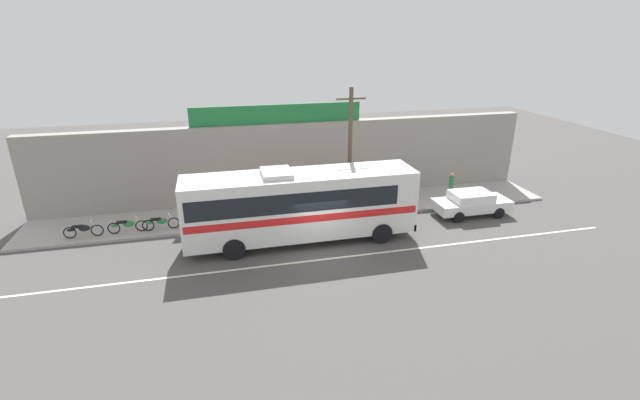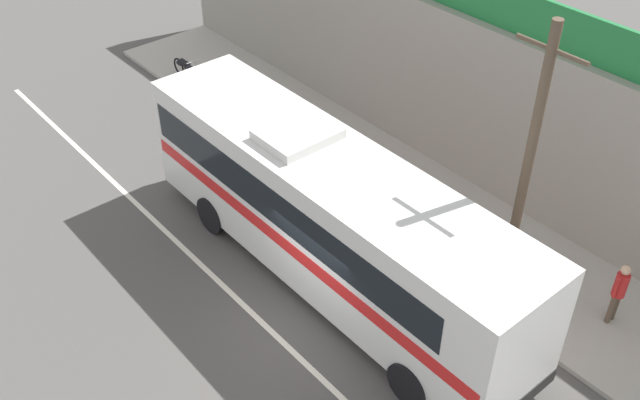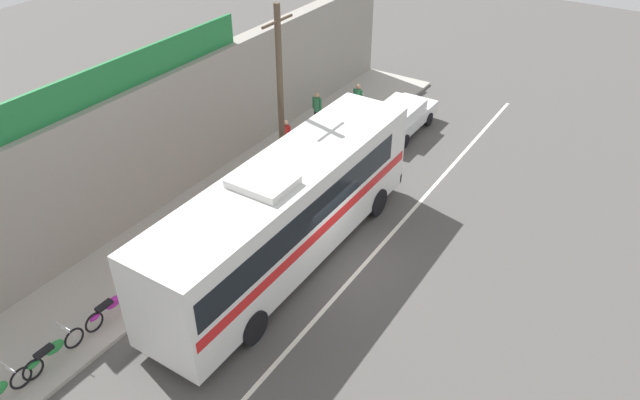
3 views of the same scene
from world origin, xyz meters
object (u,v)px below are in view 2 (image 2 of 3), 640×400
at_px(motorcycle_purple, 290,136).
at_px(pedestrian_by_curb, 619,290).
at_px(motorcycle_blue, 251,111).
at_px(intercity_bus, 328,211).
at_px(motorcycle_red, 223,91).
at_px(motorcycle_orange, 188,69).
at_px(utility_pole, 526,172).

relative_size(motorcycle_purple, pedestrian_by_curb, 1.16).
bearing_deg(motorcycle_blue, intercity_bus, -21.47).
height_order(intercity_bus, motorcycle_blue, intercity_bus).
xyz_separation_m(motorcycle_red, pedestrian_by_curb, (13.97, 1.17, 0.54)).
distance_m(intercity_bus, motorcycle_red, 9.09).
relative_size(motorcycle_purple, motorcycle_orange, 1.02).
relative_size(utility_pole, motorcycle_orange, 3.73).
height_order(intercity_bus, utility_pole, utility_pole).
bearing_deg(motorcycle_purple, pedestrian_by_curb, 6.49).
bearing_deg(motorcycle_orange, motorcycle_blue, 0.46).
relative_size(motorcycle_orange, pedestrian_by_curb, 1.14).
xyz_separation_m(motorcycle_orange, pedestrian_by_curb, (16.06, 1.22, 0.54)).
xyz_separation_m(motorcycle_blue, motorcycle_red, (-1.64, 0.03, 0.00)).
distance_m(intercity_bus, utility_pole, 4.56).
height_order(intercity_bus, motorcycle_purple, intercity_bus).
xyz_separation_m(intercity_bus, motorcycle_red, (-8.54, 2.74, -1.50)).
bearing_deg(motorcycle_orange, pedestrian_by_curb, 4.36).
xyz_separation_m(motorcycle_blue, motorcycle_purple, (1.98, 0.02, 0.00)).
bearing_deg(motorcycle_blue, pedestrian_by_curb, 5.53).
distance_m(motorcycle_blue, motorcycle_purple, 1.98).
relative_size(motorcycle_blue, motorcycle_red, 0.97).
distance_m(motorcycle_orange, pedestrian_by_curb, 16.12).
bearing_deg(motorcycle_orange, utility_pole, -0.51).
relative_size(motorcycle_blue, motorcycle_purple, 0.98).
relative_size(intercity_bus, motorcycle_purple, 5.89).
relative_size(utility_pole, motorcycle_purple, 3.66).
bearing_deg(pedestrian_by_curb, motorcycle_red, -175.22).
relative_size(utility_pole, motorcycle_blue, 3.72).
xyz_separation_m(utility_pole, motorcycle_purple, (-8.26, 0.17, -3.24)).
height_order(motorcycle_blue, motorcycle_red, same).
relative_size(intercity_bus, motorcycle_red, 5.78).
relative_size(motorcycle_purple, motorcycle_red, 0.98).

